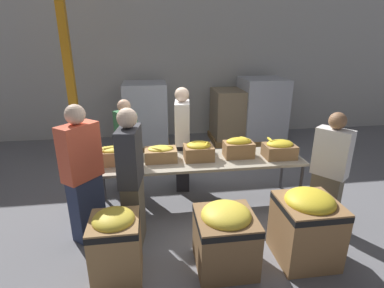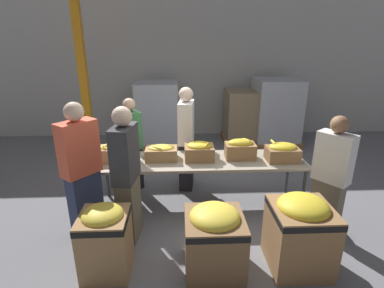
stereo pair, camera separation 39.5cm
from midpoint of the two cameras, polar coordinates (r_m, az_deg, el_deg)
name	(u,v)px [view 1 (the left image)]	position (r m, az deg, el deg)	size (l,w,h in m)	color
ground_plane	(199,204)	(4.87, -0.98, -11.35)	(30.00, 30.00, 0.00)	slate
wall_back	(176,59)	(7.90, -4.58, 15.90)	(16.00, 0.08, 4.00)	#B7B7B2
sorting_table	(200,162)	(4.54, -1.03, -3.54)	(3.12, 0.79, 0.77)	#9E937F
banana_box_0	(113,155)	(4.53, -17.30, -2.06)	(0.48, 0.30, 0.28)	tan
banana_box_1	(161,153)	(4.49, -8.48, -1.83)	(0.47, 0.31, 0.24)	#A37A4C
banana_box_2	(199,150)	(4.48, -1.23, -1.25)	(0.43, 0.35, 0.29)	olive
banana_box_3	(239,147)	(4.61, 6.46, -0.65)	(0.45, 0.28, 0.31)	olive
banana_box_4	(279,149)	(4.69, 14.03, -0.91)	(0.47, 0.36, 0.29)	olive
volunteer_0	(182,140)	(5.05, -4.07, 0.74)	(0.29, 0.50, 1.76)	black
volunteer_1	(83,175)	(4.05, -22.71, -5.57)	(0.49, 0.52, 1.78)	#2D3856
volunteer_2	(127,146)	(5.16, -14.42, -0.47)	(0.41, 0.47, 1.58)	black
volunteer_3	(329,172)	(4.31, 22.29, -5.08)	(0.44, 0.48, 1.63)	#6B604C
volunteer_4	(132,179)	(3.78, -14.41, -6.58)	(0.30, 0.50, 1.76)	#6B604C
donation_bin_0	(116,243)	(3.50, -17.62, -17.64)	(0.52, 0.52, 0.82)	#A37A4C
donation_bin_1	(225,235)	(3.50, 3.01, -17.01)	(0.65, 0.65, 0.79)	olive
donation_bin_2	(306,224)	(3.75, 18.12, -14.36)	(0.66, 0.66, 0.88)	olive
support_pillar	(68,65)	(6.48, -24.19, 13.51)	(0.16, 0.16, 4.00)	orange
pallet_stack_0	(232,116)	(7.57, 6.21, 5.27)	(1.05, 1.05, 1.31)	olive
pallet_stack_1	(261,110)	(7.71, 11.65, 6.27)	(1.14, 1.14, 1.58)	olive
pallet_stack_2	(146,116)	(7.23, -10.33, 5.31)	(1.06, 1.06, 1.53)	olive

